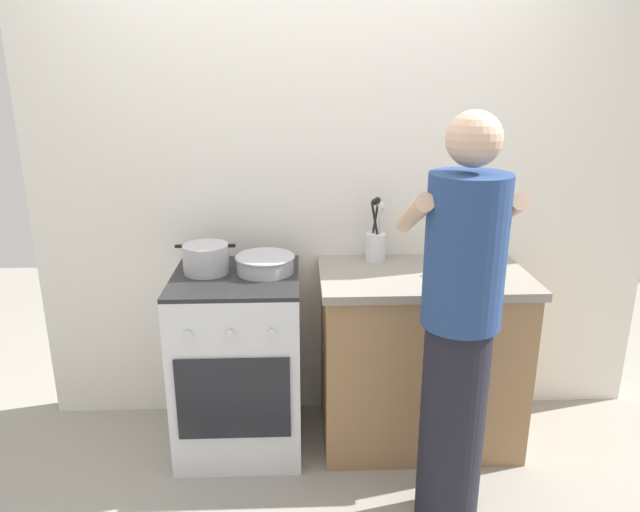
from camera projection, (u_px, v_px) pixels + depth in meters
The scene contains 10 objects.
ground at pixel (311, 455), 2.93m from camera, with size 6.00×6.00×0.00m, color gray.
back_wall at pixel (346, 187), 3.04m from camera, with size 3.20×0.10×2.50m.
countertop at pixel (419, 357), 2.96m from camera, with size 1.00×0.60×0.90m.
stove_range at pixel (239, 361), 2.92m from camera, with size 0.60×0.62×0.90m.
pot at pixel (206, 259), 2.81m from camera, with size 0.28×0.22×0.14m.
mixing_bowl at pixel (265, 263), 2.82m from camera, with size 0.29×0.29×0.08m.
utensil_crock at pixel (376, 242), 2.98m from camera, with size 0.10×0.10×0.33m.
spice_bottle at pixel (448, 270), 2.75m from camera, with size 0.04×0.04×0.08m.
oil_bottle at pixel (475, 250), 2.81m from camera, with size 0.07×0.07×0.26m.
person at pixel (459, 333), 2.28m from camera, with size 0.41×0.50×1.70m.
Camera 1 is at (-0.06, -2.49, 1.83)m, focal length 33.14 mm.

